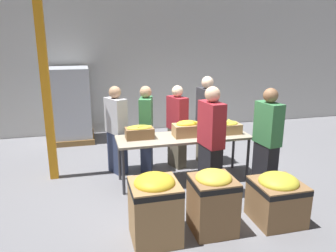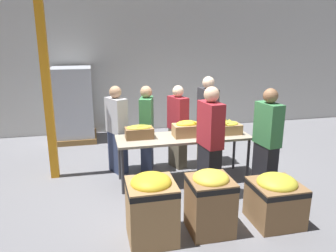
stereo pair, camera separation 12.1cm
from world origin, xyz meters
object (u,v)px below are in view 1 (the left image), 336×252
at_px(volunteer_5, 267,142).
at_px(donation_bin_2, 277,196).
at_px(volunteer_4, 117,131).
at_px(support_pillar, 44,66).
at_px(pallet_stack_0, 71,105).
at_px(volunteer_1, 206,121).
at_px(banana_box_0, 139,132).
at_px(volunteer_0, 177,127).
at_px(donation_bin_1, 213,199).
at_px(donation_bin_0, 155,206).
at_px(volunteer_2, 146,129).
at_px(banana_box_2, 228,127).
at_px(volunteer_3, 211,143).
at_px(banana_box_1, 187,128).
at_px(sorting_table, 184,140).

relative_size(volunteer_5, donation_bin_2, 2.46).
xyz_separation_m(volunteer_4, volunteer_5, (2.26, -1.36, 0.04)).
bearing_deg(support_pillar, pallet_stack_0, 82.55).
bearing_deg(volunteer_1, donation_bin_2, -4.24).
bearing_deg(banana_box_0, volunteer_0, 34.71).
bearing_deg(donation_bin_1, banana_box_0, 111.60).
distance_m(volunteer_1, donation_bin_0, 2.80).
relative_size(volunteer_2, volunteer_4, 0.99).
distance_m(banana_box_2, volunteer_2, 1.50).
xyz_separation_m(volunteer_1, volunteer_3, (-0.44, -1.35, 0.01)).
distance_m(banana_box_2, volunteer_3, 0.86).
bearing_deg(donation_bin_2, banana_box_1, 116.63).
relative_size(banana_box_0, banana_box_1, 1.01).
height_order(sorting_table, donation_bin_1, donation_bin_1).
bearing_deg(pallet_stack_0, volunteer_2, -57.65).
distance_m(banana_box_1, pallet_stack_0, 3.50).
bearing_deg(volunteer_2, volunteer_1, 109.60).
height_order(sorting_table, volunteer_1, volunteer_1).
bearing_deg(donation_bin_2, volunteer_3, 122.65).
relative_size(volunteer_5, support_pillar, 0.43).
distance_m(volunteer_0, donation_bin_0, 2.45).
relative_size(volunteer_1, donation_bin_2, 2.50).
bearing_deg(volunteer_3, donation_bin_0, 123.03).
bearing_deg(donation_bin_0, donation_bin_1, 0.00).
relative_size(sorting_table, volunteer_3, 1.31).
distance_m(sorting_table, banana_box_1, 0.21).
xyz_separation_m(volunteer_0, donation_bin_0, (-0.93, -2.25, -0.33)).
xyz_separation_m(banana_box_1, volunteer_3, (0.19, -0.64, -0.08)).
height_order(sorting_table, volunteer_4, volunteer_4).
bearing_deg(volunteer_2, banana_box_2, 80.97).
bearing_deg(banana_box_1, donation_bin_1, -95.21).
xyz_separation_m(sorting_table, support_pillar, (-2.24, 0.67, 1.25)).
distance_m(volunteer_4, donation_bin_0, 2.28).
bearing_deg(volunteer_5, volunteer_3, 77.93).
height_order(volunteer_1, donation_bin_0, volunteer_1).
height_order(sorting_table, volunteer_0, volunteer_0).
distance_m(donation_bin_1, pallet_stack_0, 4.86).
distance_m(banana_box_0, volunteer_1, 1.57).
distance_m(sorting_table, banana_box_2, 0.83).
relative_size(banana_box_1, volunteer_1, 0.26).
bearing_deg(banana_box_1, donation_bin_0, -119.78).
bearing_deg(banana_box_0, pallet_stack_0, 113.17).
height_order(volunteer_2, donation_bin_0, volunteer_2).
height_order(sorting_table, volunteer_3, volunteer_3).
xyz_separation_m(volunteer_5, pallet_stack_0, (-3.12, 3.59, 0.02)).
xyz_separation_m(volunteer_0, volunteer_4, (-1.16, -0.01, 0.02)).
distance_m(banana_box_2, volunteer_5, 0.80).
bearing_deg(banana_box_0, banana_box_1, -5.79).
bearing_deg(donation_bin_0, volunteer_0, 67.59).
bearing_deg(banana_box_1, donation_bin_2, -63.37).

